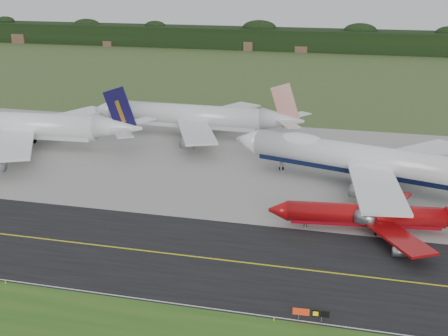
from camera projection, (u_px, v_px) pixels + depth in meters
ground at (255, 253)px, 107.00m from camera, size 600.00×600.00×0.00m
taxiway at (250, 263)px, 103.32m from camera, size 400.00×32.00×0.02m
apron at (298, 166)px, 153.93m from camera, size 400.00×78.00×0.01m
taxiway_centreline at (250, 263)px, 103.31m from camera, size 400.00×0.40×0.00m
taxiway_edge_line at (226, 311)px, 89.05m from camera, size 400.00×0.25×0.00m
horizon_treeline at (354, 42)px, 357.24m from camera, size 700.00×25.00×12.00m
jet_ba_747 at (370, 161)px, 137.68m from camera, size 68.97×55.84×17.67m
jet_red_737 at (377, 216)px, 115.12m from camera, size 40.02×32.39×10.81m
jet_navy_gold at (24, 126)px, 168.68m from camera, size 68.20×59.30×17.60m
jet_star_tail at (196, 117)px, 179.61m from camera, size 63.67×53.40×16.82m
taxiway_sign at (311, 313)px, 86.25m from camera, size 5.08×0.49×1.69m
edge_marker_left at (6, 282)px, 96.55m from camera, size 0.16×0.16×0.50m
edge_marker_center at (274, 320)px, 86.36m from camera, size 0.16×0.16×0.50m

